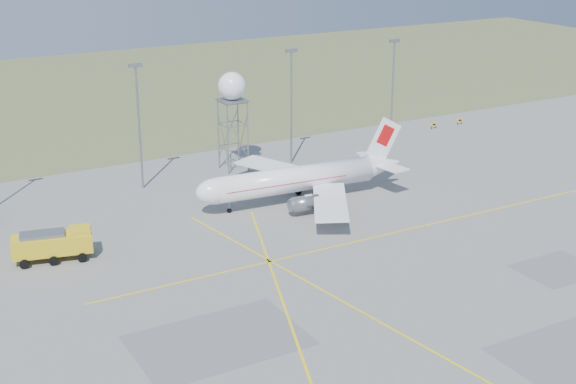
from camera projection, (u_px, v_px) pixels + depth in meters
ground at (458, 356)px, 81.87m from camera, size 400.00×400.00×0.00m
grass_strip at (78, 95)px, 196.75m from camera, size 400.00×120.00×0.03m
mast_b at (139, 116)px, 127.36m from camera, size 2.20×0.50×20.50m
mast_c at (291, 97)px, 140.37m from camera, size 2.20×0.50×20.50m
mast_d at (393, 84)px, 150.58m from camera, size 2.20×0.50×20.50m
taxi_sign_near at (434, 125)px, 166.47m from camera, size 1.60×0.17×1.20m
taxi_sign_far at (460, 120)px, 169.72m from camera, size 1.60×0.17×1.20m
airliner_main at (298, 179)px, 123.97m from camera, size 35.14×34.07×11.95m
radar_tower at (233, 116)px, 137.56m from camera, size 4.76×4.76×17.23m
fire_truck at (55, 246)px, 103.82m from camera, size 10.58×5.81×4.03m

